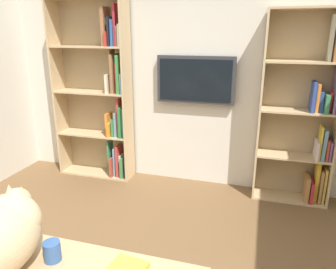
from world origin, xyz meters
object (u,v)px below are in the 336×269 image
bookshelf_left (307,114)px  coffee_mug (52,251)px  bookshelf_right (102,95)px  wall_mounted_tv (195,80)px

bookshelf_left → coffee_mug: (1.33, 2.41, -0.19)m
bookshelf_left → bookshelf_right: 2.31m
bookshelf_left → coffee_mug: 2.76m
wall_mounted_tv → coffee_mug: size_ratio=9.15×
bookshelf_left → coffee_mug: bookshelf_left is taller
bookshelf_left → bookshelf_right: size_ratio=0.93×
bookshelf_left → wall_mounted_tv: 1.22m
bookshelf_right → wall_mounted_tv: bookshelf_right is taller
wall_mounted_tv → coffee_mug: (0.14, 2.49, -0.47)m
bookshelf_left → bookshelf_right: bookshelf_right is taller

